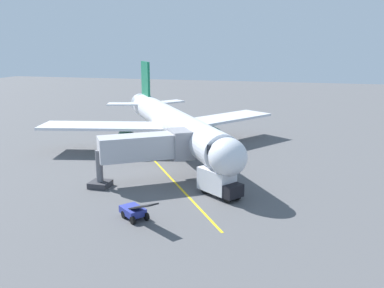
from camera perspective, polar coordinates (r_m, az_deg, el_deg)
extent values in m
plane|color=#565659|center=(57.67, -0.78, -0.88)|extent=(220.00, 220.00, 0.00)
cube|color=yellow|center=(51.15, -4.64, -2.80)|extent=(22.44, 33.38, 0.01)
cylinder|color=silver|center=(55.74, -2.68, 2.92)|extent=(22.06, 30.37, 3.80)
ellipsoid|color=silver|center=(39.04, 4.89, -1.75)|extent=(5.22, 5.33, 3.61)
cone|color=silver|center=(73.45, -6.78, 5.42)|extent=(4.51, 4.40, 3.42)
cube|color=black|center=(40.14, 4.10, -0.49)|extent=(3.57, 3.13, 0.90)
cube|color=silver|center=(62.12, 3.92, 3.44)|extent=(13.89, 17.02, 0.36)
cylinder|color=#146B47|center=(58.93, 2.48, 1.42)|extent=(3.80, 4.10, 2.30)
cylinder|color=black|center=(57.34, 3.12, 1.08)|extent=(1.86, 1.33, 2.10)
cube|color=silver|center=(57.75, -11.88, 2.41)|extent=(17.75, 8.57, 0.36)
cylinder|color=#146B47|center=(55.82, -8.67, 0.59)|extent=(3.80, 4.10, 2.30)
cylinder|color=black|center=(54.14, -8.33, 0.20)|extent=(1.86, 1.33, 2.10)
cube|color=#146B47|center=(70.10, -6.34, 8.17)|extent=(2.97, 4.19, 7.20)
cube|color=silver|center=(70.94, -3.68, 5.69)|extent=(5.85, 6.51, 0.24)
cube|color=silver|center=(69.54, -8.79, 5.40)|extent=(6.81, 4.05, 0.24)
cylinder|color=slate|center=(43.86, 2.35, -3.20)|extent=(0.24, 0.24, 2.77)
cylinder|color=black|center=(44.27, 2.33, -4.92)|extent=(0.76, 0.83, 0.70)
cylinder|color=slate|center=(59.72, -1.08, 1.53)|extent=(0.24, 0.24, 2.77)
cylinder|color=black|center=(60.03, -1.08, 0.24)|extent=(0.99, 1.16, 1.10)
cylinder|color=slate|center=(58.37, -5.94, 1.18)|extent=(0.24, 0.24, 2.77)
cylinder|color=black|center=(58.68, -5.91, -0.14)|extent=(0.99, 1.16, 1.10)
cube|color=#B7B7BC|center=(43.79, -6.78, -0.37)|extent=(8.93, 7.16, 2.50)
cube|color=gray|center=(44.92, -1.16, 0.07)|extent=(4.11, 4.22, 3.00)
cylinder|color=slate|center=(43.62, -12.50, -3.32)|extent=(0.70, 0.70, 3.90)
cube|color=#333338|center=(44.12, -12.39, -5.37)|extent=(2.00, 2.00, 0.60)
cylinder|color=#23232D|center=(39.74, 4.23, -7.00)|extent=(0.26, 0.26, 0.88)
cube|color=orange|center=(39.49, 4.25, -6.00)|extent=(0.38, 0.45, 0.60)
cube|color=silver|center=(39.49, 4.25, -6.00)|extent=(0.39, 0.47, 0.10)
sphere|color=#9E7051|center=(39.35, 4.26, -5.42)|extent=(0.22, 0.22, 0.22)
cube|color=#2D3899|center=(36.08, -8.07, -8.98)|extent=(2.66, 2.54, 0.60)
cube|color=black|center=(34.44, -6.82, -8.45)|extent=(3.50, 3.04, 1.61)
cylinder|color=black|center=(35.56, -6.22, -9.79)|extent=(0.66, 0.59, 0.64)
cylinder|color=black|center=(34.98, -8.08, -10.26)|extent=(0.66, 0.59, 0.64)
cylinder|color=black|center=(36.77, -7.43, -9.03)|extent=(0.66, 0.59, 0.64)
cylinder|color=black|center=(36.21, -9.24, -9.46)|extent=(0.66, 0.59, 0.64)
cube|color=black|center=(39.45, 5.29, -6.28)|extent=(2.49, 2.54, 1.20)
cube|color=black|center=(38.91, 6.02, -6.27)|extent=(1.13, 1.47, 0.70)
cube|color=silver|center=(40.61, 3.36, -4.91)|extent=(4.09, 3.73, 2.20)
cylinder|color=black|center=(39.92, 6.19, -6.98)|extent=(0.83, 0.69, 0.84)
cylinder|color=black|center=(39.06, 4.84, -7.42)|extent=(0.83, 0.69, 0.84)
cylinder|color=black|center=(42.08, 3.07, -5.82)|extent=(0.83, 0.69, 0.84)
cylinder|color=black|center=(41.26, 1.73, -6.21)|extent=(0.83, 0.69, 0.84)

